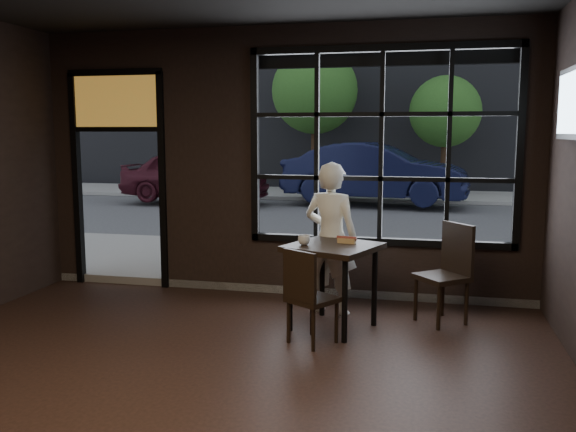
% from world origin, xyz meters
% --- Properties ---
extents(floor, '(6.00, 7.00, 0.02)m').
position_xyz_m(floor, '(0.00, 0.00, -0.01)').
color(floor, black).
rests_on(floor, ground).
extents(window_frame, '(3.06, 0.12, 2.28)m').
position_xyz_m(window_frame, '(1.20, 3.50, 1.80)').
color(window_frame, black).
rests_on(window_frame, ground).
extents(stained_transom, '(1.20, 0.06, 0.70)m').
position_xyz_m(stained_transom, '(-2.10, 3.50, 2.35)').
color(stained_transom, orange).
rests_on(stained_transom, ground).
extents(street_asphalt, '(60.00, 41.00, 0.04)m').
position_xyz_m(street_asphalt, '(0.00, 24.00, -0.02)').
color(street_asphalt, '#545456').
rests_on(street_asphalt, ground).
extents(cafe_table, '(1.03, 1.03, 0.86)m').
position_xyz_m(cafe_table, '(0.83, 2.34, 0.43)').
color(cafe_table, black).
rests_on(cafe_table, floor).
extents(chair_near, '(0.54, 0.54, 0.91)m').
position_xyz_m(chair_near, '(0.71, 1.86, 0.45)').
color(chair_near, black).
rests_on(chair_near, floor).
extents(chair_window, '(0.63, 0.63, 1.03)m').
position_xyz_m(chair_window, '(1.90, 2.76, 0.52)').
color(chair_window, black).
rests_on(chair_window, floor).
extents(man, '(0.68, 0.54, 1.65)m').
position_xyz_m(man, '(0.73, 2.85, 0.83)').
color(man, white).
rests_on(man, floor).
extents(hotdog, '(0.21, 0.11, 0.06)m').
position_xyz_m(hotdog, '(0.95, 2.44, 0.89)').
color(hotdog, tan).
rests_on(hotdog, cafe_table).
extents(cup, '(0.17, 0.17, 0.10)m').
position_xyz_m(cup, '(0.55, 2.25, 0.91)').
color(cup, silver).
rests_on(cup, cafe_table).
extents(tv, '(0.12, 1.06, 0.62)m').
position_xyz_m(tv, '(2.93, 2.07, 2.21)').
color(tv, black).
rests_on(tv, wall_right).
extents(navy_car, '(4.96, 2.18, 1.58)m').
position_xyz_m(navy_car, '(0.39, 12.64, 0.89)').
color(navy_car, black).
rests_on(navy_car, street_asphalt).
extents(maroon_car, '(4.06, 1.75, 1.37)m').
position_xyz_m(maroon_car, '(-4.39, 11.95, 0.78)').
color(maroon_car, '#44131E').
rests_on(maroon_car, street_asphalt).
extents(tree_left, '(2.67, 2.67, 4.55)m').
position_xyz_m(tree_left, '(-1.74, 15.38, 3.21)').
color(tree_left, '#332114').
rests_on(tree_left, street_asphalt).
extents(tree_right, '(2.12, 2.12, 3.62)m').
position_xyz_m(tree_right, '(2.21, 15.34, 2.55)').
color(tree_right, '#332114').
rests_on(tree_right, street_asphalt).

